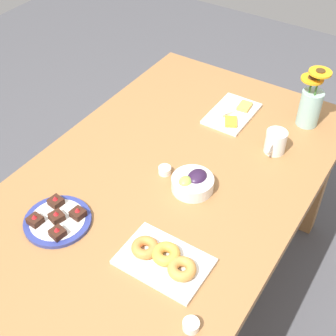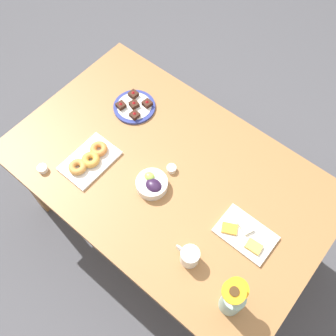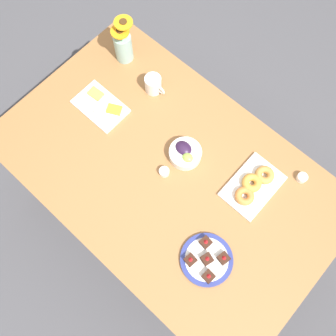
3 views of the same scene
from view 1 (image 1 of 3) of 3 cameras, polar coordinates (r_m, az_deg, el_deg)
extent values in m
plane|color=#4C4C51|center=(2.32, 0.00, -14.32)|extent=(6.00, 6.00, 0.00)
cube|color=#9E6B3D|center=(1.77, 0.00, -1.43)|extent=(1.60, 1.00, 0.04)
cube|color=#9E6B3D|center=(2.64, 0.81, 5.33)|extent=(0.07, 0.07, 0.70)
cube|color=#9E6B3D|center=(2.41, 17.95, -1.48)|extent=(0.07, 0.07, 0.70)
cylinder|color=white|center=(1.88, 12.98, 3.15)|extent=(0.08, 0.08, 0.09)
cylinder|color=brown|center=(1.85, 13.18, 4.13)|extent=(0.07, 0.07, 0.00)
torus|color=white|center=(1.84, 12.34, 2.27)|extent=(0.05, 0.01, 0.05)
cylinder|color=white|center=(1.69, 3.01, -1.91)|extent=(0.15, 0.15, 0.05)
ellipsoid|color=#2D1938|center=(1.69, 3.59, -1.14)|extent=(0.08, 0.07, 0.04)
ellipsoid|color=#9EC14C|center=(1.66, 2.11, -1.69)|extent=(0.05, 0.05, 0.04)
cube|color=white|center=(2.07, 7.80, 6.58)|extent=(0.26, 0.17, 0.01)
cube|color=#EFB74C|center=(2.09, 9.32, 7.43)|extent=(0.07, 0.06, 0.02)
cube|color=white|center=(2.05, 7.08, 6.84)|extent=(0.08, 0.07, 0.02)
cube|color=orange|center=(2.00, 7.69, 5.62)|extent=(0.09, 0.08, 0.01)
cube|color=white|center=(1.49, -0.49, -11.32)|extent=(0.19, 0.28, 0.01)
torus|color=orange|center=(1.49, -2.82, -9.66)|extent=(0.10, 0.10, 0.03)
torus|color=gold|center=(1.47, -0.23, -10.44)|extent=(0.09, 0.09, 0.03)
torus|color=#CD8A40|center=(1.44, 1.72, -12.19)|extent=(0.12, 0.12, 0.03)
cylinder|color=white|center=(1.76, -0.40, -0.28)|extent=(0.05, 0.05, 0.03)
cylinder|color=#C68923|center=(1.75, -0.40, -0.04)|extent=(0.04, 0.04, 0.01)
cylinder|color=white|center=(1.36, 2.82, -18.60)|extent=(0.05, 0.05, 0.03)
cylinder|color=maroon|center=(1.35, 2.84, -18.39)|extent=(0.04, 0.04, 0.01)
cylinder|color=navy|center=(1.63, -13.30, -6.30)|extent=(0.23, 0.23, 0.01)
cylinder|color=white|center=(1.63, -13.31, -6.25)|extent=(0.19, 0.19, 0.01)
cube|color=#381E14|center=(1.61, -10.92, -5.47)|extent=(0.05, 0.05, 0.02)
cone|color=red|center=(1.60, -11.01, -5.01)|extent=(0.02, 0.02, 0.01)
cube|color=#381E14|center=(1.57, -13.32, -7.70)|extent=(0.05, 0.05, 0.02)
cone|color=red|center=(1.56, -13.42, -7.25)|extent=(0.02, 0.02, 0.01)
cube|color=#381E14|center=(1.67, -13.51, -4.03)|extent=(0.05, 0.05, 0.02)
cone|color=red|center=(1.65, -13.61, -3.57)|extent=(0.02, 0.02, 0.01)
cube|color=#381E14|center=(1.62, -15.89, -6.14)|extent=(0.05, 0.05, 0.02)
cone|color=red|center=(1.61, -16.02, -5.69)|extent=(0.02, 0.02, 0.01)
cube|color=#381E14|center=(1.62, -13.41, -5.81)|extent=(0.05, 0.05, 0.02)
cone|color=red|center=(1.60, -13.52, -5.35)|extent=(0.02, 0.02, 0.01)
cylinder|color=#99C1B7|center=(2.04, 16.89, 6.99)|extent=(0.09, 0.09, 0.16)
cylinder|color=#3D702D|center=(1.96, 17.74, 9.70)|extent=(0.01, 0.01, 0.10)
cylinder|color=orange|center=(1.93, 18.08, 11.04)|extent=(0.09, 0.09, 0.01)
cylinder|color=#472D14|center=(1.93, 18.12, 11.19)|extent=(0.04, 0.04, 0.01)
cylinder|color=#3D702D|center=(1.98, 16.99, 9.51)|extent=(0.01, 0.01, 0.06)
cylinder|color=orange|center=(1.96, 17.19, 10.34)|extent=(0.09, 0.09, 0.01)
cylinder|color=#472D14|center=(1.96, 17.22, 10.49)|extent=(0.04, 0.04, 0.01)
camera|label=2|loc=(1.68, 49.88, 47.60)|focal=40.00mm
camera|label=3|loc=(1.38, -45.13, 54.14)|focal=40.00mm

